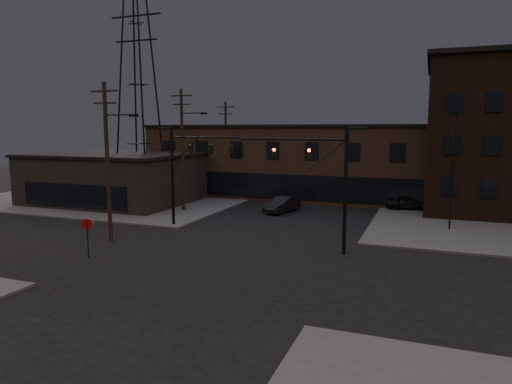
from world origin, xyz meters
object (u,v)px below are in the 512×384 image
at_px(traffic_signal_near, 327,176).
at_px(parked_car_lot_a, 407,202).
at_px(stop_sign, 87,228).
at_px(car_crossing, 283,204).
at_px(traffic_signal_far, 186,165).

xyz_separation_m(traffic_signal_near, parked_car_lot_a, (4.15, 17.53, -4.10)).
height_order(stop_sign, car_crossing, stop_sign).
bearing_deg(traffic_signal_near, parked_car_lot_a, 76.67).
bearing_deg(traffic_signal_near, traffic_signal_far, 163.83).
xyz_separation_m(traffic_signal_far, stop_sign, (-1.28, -9.99, -3.17)).
distance_m(traffic_signal_near, parked_car_lot_a, 18.48).
relative_size(traffic_signal_near, car_crossing, 1.76).
height_order(traffic_signal_far, stop_sign, traffic_signal_far).
relative_size(stop_sign, parked_car_lot_a, 0.62).
relative_size(traffic_signal_near, parked_car_lot_a, 2.00).
bearing_deg(stop_sign, traffic_signal_near, 25.90).
distance_m(traffic_signal_near, car_crossing, 14.82).
bearing_deg(traffic_signal_far, stop_sign, -97.32).
bearing_deg(car_crossing, traffic_signal_near, -46.68).
relative_size(traffic_signal_far, car_crossing, 1.76).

